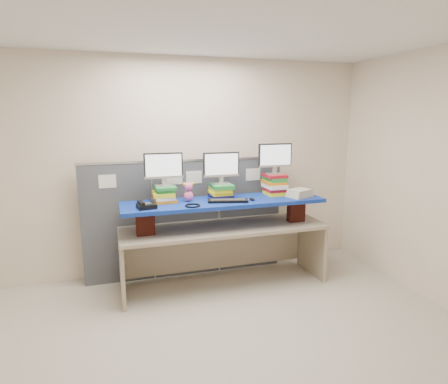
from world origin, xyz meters
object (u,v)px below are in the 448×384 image
object	(u,v)px
monitor_center	(221,166)
keyboard	(228,201)
desk	(224,238)
monitor_right	(275,157)
desk_phone	(146,206)
monitor_left	(164,167)
blue_board	(224,202)

from	to	relation	value
monitor_center	keyboard	size ratio (longest dim) A/B	0.91
desk	monitor_right	world-z (taller)	monitor_right
keyboard	desk_phone	size ratio (longest dim) A/B	2.20
monitor_left	monitor_center	size ratio (longest dim) A/B	1.00
blue_board	monitor_left	size ratio (longest dim) A/B	5.42
monitor_center	blue_board	bearing A→B (deg)	-91.15
desk_phone	monitor_right	bearing A→B (deg)	-1.48
keyboard	monitor_left	bearing A→B (deg)	177.02
keyboard	desk_phone	xyz separation A→B (m)	(-0.95, -0.04, 0.02)
monitor_center	keyboard	xyz separation A→B (m)	(0.02, -0.21, -0.38)
blue_board	monitor_left	distance (m)	0.82
keyboard	blue_board	bearing A→B (deg)	115.07
desk	desk_phone	bearing A→B (deg)	-172.19
blue_board	monitor_right	world-z (taller)	monitor_right
monitor_center	monitor_right	size ratio (longest dim) A/B	1.00
desk	blue_board	world-z (taller)	blue_board
monitor_left	desk_phone	distance (m)	0.51
desk_phone	keyboard	bearing A→B (deg)	-7.97
desk	monitor_center	world-z (taller)	monitor_center
keyboard	desk_phone	distance (m)	0.95
desk	blue_board	bearing A→B (deg)	75.50
blue_board	monitor_left	xyz separation A→B (m)	(-0.69, 0.11, 0.43)
desk	keyboard	bearing A→B (deg)	-78.59
monitor_center	monitor_right	distance (m)	0.71
monitor_left	monitor_center	bearing A→B (deg)	0.00
blue_board	monitor_left	bearing A→B (deg)	170.27
blue_board	keyboard	distance (m)	0.10
desk	desk_phone	xyz separation A→B (m)	(-0.93, -0.14, 0.51)
desk	blue_board	xyz separation A→B (m)	(0.00, 0.00, 0.45)
monitor_center	keyboard	bearing A→B (deg)	-85.55
monitor_center	desk_phone	size ratio (longest dim) A/B	2.01
monitor_right	blue_board	bearing A→B (deg)	-170.49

